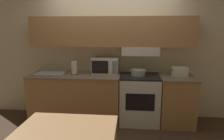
% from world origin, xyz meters
% --- Properties ---
extents(ground_plane, '(16.00, 16.00, 0.00)m').
position_xyz_m(ground_plane, '(0.00, 0.00, 0.00)').
color(ground_plane, '#4C3828').
extents(wall_back, '(5.47, 0.38, 2.55)m').
position_xyz_m(wall_back, '(0.02, -0.06, 1.47)').
color(wall_back, beige).
rests_on(wall_back, ground_plane).
extents(lower_counter_main, '(1.73, 0.67, 0.92)m').
position_xyz_m(lower_counter_main, '(-0.68, -0.33, 0.46)').
color(lower_counter_main, tan).
rests_on(lower_counter_main, ground_plane).
extents(lower_counter_right_stub, '(0.63, 0.67, 0.92)m').
position_xyz_m(lower_counter_right_stub, '(1.23, -0.33, 0.46)').
color(lower_counter_right_stub, tan).
rests_on(lower_counter_right_stub, ground_plane).
extents(stove_range, '(0.73, 0.63, 0.92)m').
position_xyz_m(stove_range, '(0.55, -0.31, 0.46)').
color(stove_range, white).
rests_on(stove_range, ground_plane).
extents(cooking_pot, '(0.36, 0.28, 0.12)m').
position_xyz_m(cooking_pot, '(0.52, -0.32, 0.98)').
color(cooking_pot, '#B7BABF').
rests_on(cooking_pot, stove_range).
extents(microwave, '(0.50, 0.31, 0.31)m').
position_xyz_m(microwave, '(-0.12, -0.19, 1.07)').
color(microwave, white).
rests_on(microwave, lower_counter_main).
extents(toaster, '(0.29, 0.17, 0.17)m').
position_xyz_m(toaster, '(1.27, -0.30, 1.01)').
color(toaster, white).
rests_on(toaster, lower_counter_right_stub).
extents(sink_basin, '(0.55, 0.42, 0.25)m').
position_xyz_m(sink_basin, '(-1.15, -0.33, 0.94)').
color(sink_basin, '#B7BABF').
rests_on(sink_basin, lower_counter_main).
extents(paper_towel_roll, '(0.12, 0.12, 0.24)m').
position_xyz_m(paper_towel_roll, '(-0.70, -0.33, 1.04)').
color(paper_towel_roll, black).
rests_on(paper_towel_roll, lower_counter_main).
extents(dining_table, '(1.03, 0.75, 0.75)m').
position_xyz_m(dining_table, '(-0.29, -2.11, 0.64)').
color(dining_table, tan).
rests_on(dining_table, ground_plane).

